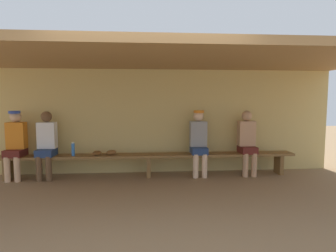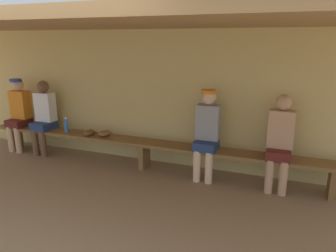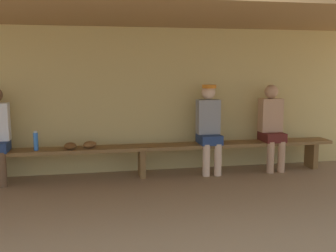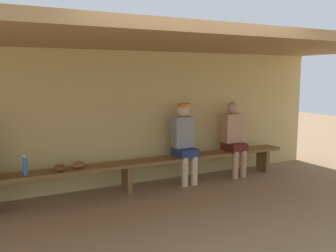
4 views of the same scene
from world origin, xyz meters
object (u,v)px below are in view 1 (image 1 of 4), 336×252
at_px(bench, 149,158).
at_px(player_rightmost, 46,142).
at_px(player_near_post, 199,140).
at_px(player_shirtless_tan, 247,140).
at_px(baseball_glove_dark_brown, 111,152).
at_px(player_in_red, 15,142).
at_px(baseball_glove_worn, 97,153).
at_px(water_bottle_clear, 73,149).

height_order(bench, player_rightmost, player_rightmost).
bearing_deg(bench, player_near_post, 0.20).
bearing_deg(player_shirtless_tan, baseball_glove_dark_brown, 179.71).
height_order(player_in_red, player_rightmost, player_in_red).
bearing_deg(player_in_red, baseball_glove_dark_brown, 0.43).
distance_m(player_in_red, player_rightmost, 0.58).
distance_m(player_shirtless_tan, player_in_red, 4.63).
bearing_deg(bench, player_in_red, 179.92).
relative_size(player_rightmost, baseball_glove_worn, 5.56).
distance_m(bench, player_near_post, 1.09).
relative_size(bench, water_bottle_clear, 22.05).
bearing_deg(baseball_glove_dark_brown, baseball_glove_worn, -49.30).
height_order(player_rightmost, baseball_glove_worn, player_rightmost).
distance_m(player_rightmost, baseball_glove_dark_brown, 1.27).
bearing_deg(baseball_glove_worn, player_in_red, 86.74).
xyz_separation_m(player_shirtless_tan, player_rightmost, (-4.05, 0.00, 0.00)).
bearing_deg(player_shirtless_tan, player_rightmost, 180.00).
height_order(player_near_post, player_rightmost, player_near_post).
height_order(player_shirtless_tan, player_in_red, player_in_red).
distance_m(player_rightmost, baseball_glove_worn, 1.01).
height_order(water_bottle_clear, baseball_glove_dark_brown, water_bottle_clear).
relative_size(player_near_post, player_rightmost, 1.01).
relative_size(bench, player_shirtless_tan, 4.49).
bearing_deg(player_shirtless_tan, bench, -179.91).
xyz_separation_m(bench, player_shirtless_tan, (2.05, 0.00, 0.34)).
xyz_separation_m(water_bottle_clear, baseball_glove_worn, (0.46, 0.01, -0.09)).
bearing_deg(player_near_post, player_in_red, 180.00).
relative_size(player_rightmost, baseball_glove_dark_brown, 5.56).
bearing_deg(water_bottle_clear, player_shirtless_tan, 0.77).
bearing_deg(baseball_glove_dark_brown, player_shirtless_tan, 119.36).
bearing_deg(water_bottle_clear, baseball_glove_dark_brown, 4.83).
distance_m(player_shirtless_tan, player_rightmost, 4.05).
bearing_deg(baseball_glove_dark_brown, bench, 118.32).
xyz_separation_m(bench, water_bottle_clear, (-1.48, -0.04, 0.20)).
height_order(player_in_red, baseball_glove_worn, player_in_red).
distance_m(player_near_post, baseball_glove_dark_brown, 1.79).
xyz_separation_m(player_near_post, player_shirtless_tan, (1.02, -0.00, -0.02)).
distance_m(bench, player_in_red, 2.61).
distance_m(player_near_post, player_shirtless_tan, 1.02).
height_order(player_rightmost, water_bottle_clear, player_rightmost).
bearing_deg(baseball_glove_worn, player_rightmost, 85.92).
distance_m(player_rightmost, water_bottle_clear, 0.54).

